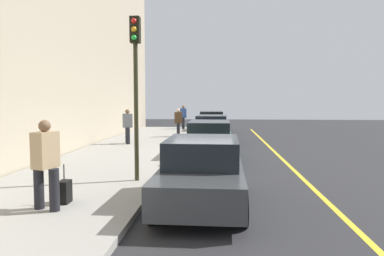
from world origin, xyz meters
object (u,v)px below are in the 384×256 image
at_px(parked_car_navy, 212,129).
at_px(parked_car_black, 211,122).
at_px(parked_car_charcoal, 202,172).
at_px(traffic_light_pole, 136,71).
at_px(pedestrian_tan_coat, 46,162).
at_px(pedestrian_grey_coat, 128,125).
at_px(pedestrian_brown_coat, 178,122).
at_px(rolling_suitcase, 64,192).
at_px(pedestrian_blue_coat, 183,116).
at_px(parked_car_green, 209,140).

bearing_deg(parked_car_navy, parked_car_black, -178.67).
relative_size(parked_car_charcoal, traffic_light_pole, 0.95).
bearing_deg(pedestrian_tan_coat, parked_car_charcoal, 109.19).
bearing_deg(traffic_light_pole, pedestrian_grey_coat, -164.38).
bearing_deg(parked_car_black, parked_car_charcoal, 0.52).
height_order(pedestrian_grey_coat, pedestrian_brown_coat, pedestrian_grey_coat).
height_order(parked_car_navy, pedestrian_tan_coat, pedestrian_tan_coat).
distance_m(pedestrian_grey_coat, rolling_suitcase, 10.71).
bearing_deg(pedestrian_tan_coat, pedestrian_grey_coat, -174.40).
xyz_separation_m(pedestrian_grey_coat, pedestrian_brown_coat, (-3.76, 2.16, -0.03)).
bearing_deg(parked_car_charcoal, pedestrian_blue_coat, -173.27).
distance_m(parked_car_navy, pedestrian_grey_coat, 4.57).
xyz_separation_m(pedestrian_grey_coat, rolling_suitcase, (10.62, 1.25, -0.68)).
xyz_separation_m(pedestrian_blue_coat, traffic_light_pole, (17.85, 0.42, 2.07)).
relative_size(parked_car_navy, pedestrian_grey_coat, 2.45).
xyz_separation_m(parked_car_black, parked_car_charcoal, (18.37, 0.17, -0.00)).
xyz_separation_m(pedestrian_brown_coat, rolling_suitcase, (14.38, -0.91, -0.65)).
bearing_deg(parked_car_charcoal, pedestrian_grey_coat, -157.23).
xyz_separation_m(parked_car_navy, pedestrian_blue_coat, (-7.79, -2.30, 0.33)).
relative_size(parked_car_black, parked_car_navy, 1.06).
xyz_separation_m(parked_car_black, pedestrian_brown_coat, (4.57, -1.89, 0.29)).
height_order(pedestrian_blue_coat, traffic_light_pole, traffic_light_pole).
xyz_separation_m(parked_car_green, traffic_light_pole, (4.70, -1.89, 2.40)).
bearing_deg(pedestrian_tan_coat, pedestrian_blue_coat, 177.75).
bearing_deg(pedestrian_brown_coat, pedestrian_blue_coat, -177.47).
bearing_deg(rolling_suitcase, parked_car_navy, 166.59).
bearing_deg(rolling_suitcase, parked_car_charcoal, 101.09).
distance_m(parked_car_black, pedestrian_blue_coat, 2.49).
distance_m(parked_car_black, pedestrian_brown_coat, 4.96).
bearing_deg(pedestrian_grey_coat, pedestrian_brown_coat, 150.14).
xyz_separation_m(pedestrian_blue_coat, rolling_suitcase, (20.17, -0.66, -0.69)).
xyz_separation_m(parked_car_navy, pedestrian_grey_coat, (1.77, -4.20, 0.32)).
xyz_separation_m(parked_car_charcoal, rolling_suitcase, (0.58, -2.97, -0.36)).
relative_size(parked_car_navy, pedestrian_brown_coat, 2.54).
relative_size(parked_car_charcoal, pedestrian_tan_coat, 2.31).
xyz_separation_m(pedestrian_tan_coat, rolling_suitcase, (-0.51, 0.16, -0.73)).
bearing_deg(parked_car_charcoal, parked_car_navy, -179.93).
bearing_deg(parked_car_black, parked_car_green, 0.78).
distance_m(parked_car_charcoal, pedestrian_brown_coat, 13.95).
bearing_deg(rolling_suitcase, parked_car_black, 171.60).
relative_size(parked_car_navy, traffic_light_pole, 0.95).
distance_m(parked_car_charcoal, pedestrian_blue_coat, 19.73).
bearing_deg(parked_car_green, rolling_suitcase, -22.85).
bearing_deg(parked_car_navy, pedestrian_tan_coat, -13.56).
height_order(parked_car_green, pedestrian_grey_coat, pedestrian_grey_coat).
relative_size(parked_car_green, parked_car_charcoal, 1.11).
height_order(pedestrian_brown_coat, rolling_suitcase, pedestrian_brown_coat).
bearing_deg(pedestrian_brown_coat, parked_car_charcoal, 8.47).
height_order(parked_car_charcoal, pedestrian_brown_coat, pedestrian_brown_coat).
bearing_deg(pedestrian_brown_coat, parked_car_black, 157.58).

